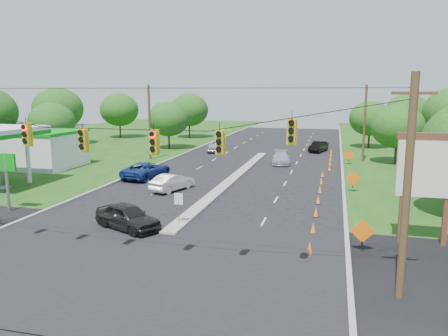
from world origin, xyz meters
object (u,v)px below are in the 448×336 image
(pylon_sign, at_px, (432,172))
(blue_pickup, at_px, (147,170))
(white_sedan, at_px, (172,182))
(black_sedan, at_px, (128,217))
(gas_station, at_px, (15,146))

(pylon_sign, bearing_deg, blue_pickup, 149.66)
(pylon_sign, height_order, white_sedan, pylon_sign)
(black_sedan, xyz_separation_m, white_sedan, (-1.17, 10.51, -0.07))
(gas_station, bearing_deg, blue_pickup, -3.21)
(gas_station, height_order, blue_pickup, gas_station)
(gas_station, relative_size, blue_pickup, 3.45)
(white_sedan, bearing_deg, pylon_sign, 172.82)
(gas_station, distance_m, blue_pickup, 15.55)
(black_sedan, height_order, white_sedan, black_sedan)
(pylon_sign, xyz_separation_m, blue_pickup, (-22.53, 13.18, -3.21))
(pylon_sign, xyz_separation_m, white_sedan, (-18.22, 8.81, -3.28))
(gas_station, height_order, white_sedan, gas_station)
(pylon_sign, relative_size, black_sedan, 1.33)
(pylon_sign, height_order, blue_pickup, pylon_sign)
(black_sedan, height_order, blue_pickup, blue_pickup)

